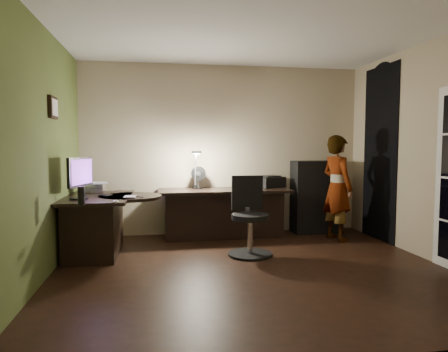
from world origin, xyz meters
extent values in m
cube|color=black|center=(0.00, 0.00, -0.01)|extent=(4.50, 4.00, 0.01)
cube|color=silver|center=(0.00, 0.00, 2.71)|extent=(4.50, 4.00, 0.01)
cube|color=tan|center=(0.00, 2.00, 1.35)|extent=(4.50, 0.01, 2.70)
cube|color=tan|center=(0.00, -2.00, 1.35)|extent=(4.50, 0.01, 2.70)
cube|color=tan|center=(-2.25, 0.00, 1.35)|extent=(0.01, 4.00, 2.70)
cube|color=tan|center=(2.25, 0.00, 1.35)|extent=(0.01, 4.00, 2.70)
cube|color=#4E5E2A|center=(-2.24, 0.00, 1.35)|extent=(0.00, 4.00, 2.70)
cube|color=black|center=(2.24, 1.15, 1.30)|extent=(0.01, 0.90, 2.60)
cube|color=black|center=(-2.22, 0.45, 1.85)|extent=(0.04, 0.30, 0.25)
cube|color=black|center=(-1.82, 0.95, 0.38)|extent=(0.85, 1.35, 0.77)
cube|color=black|center=(-0.05, 1.63, 0.38)|extent=(2.01, 0.71, 0.75)
cube|color=black|center=(1.51, 1.77, 0.59)|extent=(0.78, 0.40, 1.17)
cube|color=silver|center=(-1.93, 1.39, 0.83)|extent=(0.27, 0.23, 0.11)
cube|color=silver|center=(-1.93, 1.39, 1.01)|extent=(0.45, 0.43, 0.25)
cube|color=black|center=(-2.00, 0.67, 0.96)|extent=(0.28, 0.56, 0.37)
ellipsoid|color=silver|center=(-1.52, 0.19, 0.79)|extent=(0.10, 0.12, 0.04)
cube|color=black|center=(-1.70, 0.93, 0.78)|extent=(0.12, 0.15, 0.01)
cube|color=black|center=(-1.28, 0.68, 0.78)|extent=(0.11, 0.12, 0.01)
cylinder|color=black|center=(-1.88, 0.13, 0.87)|extent=(0.09, 0.09, 0.20)
cube|color=silver|center=(-1.40, 0.74, 0.78)|extent=(0.16, 0.21, 0.01)
cube|color=black|center=(-0.43, 1.76, 0.93)|extent=(0.24, 0.16, 0.35)
cube|color=navy|center=(0.33, 1.62, 0.79)|extent=(0.18, 0.09, 0.08)
cube|color=black|center=(0.72, 1.80, 0.85)|extent=(0.51, 0.47, 0.19)
cube|color=black|center=(-0.48, 1.72, 1.06)|extent=(0.16, 0.29, 0.62)
cube|color=black|center=(0.11, 0.58, 0.51)|extent=(0.60, 0.60, 1.02)
imported|color=#D8A88C|center=(1.60, 1.21, 0.79)|extent=(0.51, 0.64, 1.57)
camera|label=1|loc=(-1.06, -4.37, 1.41)|focal=32.00mm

